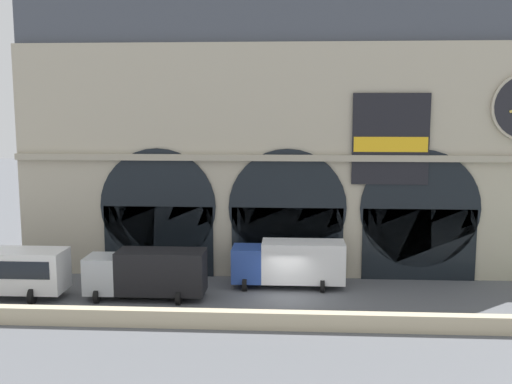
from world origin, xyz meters
name	(u,v)px	position (x,y,z in m)	size (l,w,h in m)	color
ground_plane	(286,300)	(0.00, 0.00, 0.00)	(200.00, 200.00, 0.00)	#54565B
quay_parapet_wall	(285,320)	(0.00, -5.05, 0.49)	(90.00, 0.70, 0.98)	#BCAD8C
station_building	(289,134)	(0.04, 7.28, 10.07)	(38.45, 4.96, 20.84)	#B2A891
box_truck_midwest	(147,272)	(-8.73, -0.30, 1.70)	(7.50, 2.91, 3.12)	#ADB2B7
box_truck_center	(290,262)	(0.20, 2.72, 1.70)	(7.50, 2.91, 3.12)	#28479E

